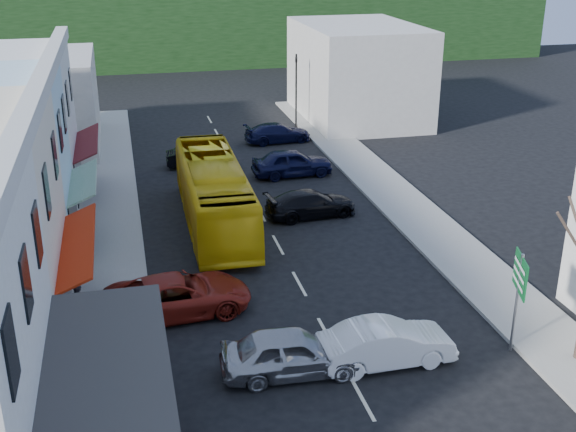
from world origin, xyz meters
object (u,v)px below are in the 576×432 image
at_px(bus, 214,195).
at_px(direction_sign, 517,303).
at_px(car_white, 387,345).
at_px(traffic_signal, 296,91).
at_px(car_silver, 292,355).
at_px(car_red, 178,297).
at_px(pedestrian_left, 80,305).

relative_size(bus, direction_sign, 3.21).
bearing_deg(car_white, traffic_signal, -9.62).
relative_size(bus, traffic_signal, 2.20).
relative_size(car_silver, direction_sign, 1.22).
relative_size(car_silver, car_red, 0.96).
bearing_deg(car_white, car_red, 51.03).
distance_m(car_white, direction_sign, 4.61).
height_order(bus, traffic_signal, traffic_signal).
xyz_separation_m(car_silver, pedestrian_left, (-6.72, 4.38, 0.30)).
height_order(car_silver, direction_sign, direction_sign).
height_order(direction_sign, traffic_signal, traffic_signal).
distance_m(car_silver, direction_sign, 7.74).
xyz_separation_m(car_red, traffic_signal, (10.88, 25.70, 1.93)).
height_order(car_silver, car_white, same).
distance_m(car_white, pedestrian_left, 10.88).
xyz_separation_m(direction_sign, traffic_signal, (0.02, 30.87, 0.83)).
relative_size(car_white, car_red, 0.96).
distance_m(direction_sign, traffic_signal, 30.89).
xyz_separation_m(bus, car_silver, (0.68, -13.20, -0.85)).
height_order(car_white, car_red, same).
bearing_deg(traffic_signal, car_white, 92.59).
distance_m(bus, car_silver, 13.24).
height_order(car_silver, car_red, same).
distance_m(car_silver, car_red, 5.78).
distance_m(car_silver, car_white, 3.18).
relative_size(car_silver, car_white, 1.00).
height_order(bus, direction_sign, direction_sign).
xyz_separation_m(car_white, traffic_signal, (4.48, 30.64, 1.93)).
height_order(bus, car_red, bus).
height_order(car_white, direction_sign, direction_sign).
bearing_deg(direction_sign, pedestrian_left, 178.92).
bearing_deg(direction_sign, traffic_signal, 107.18).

